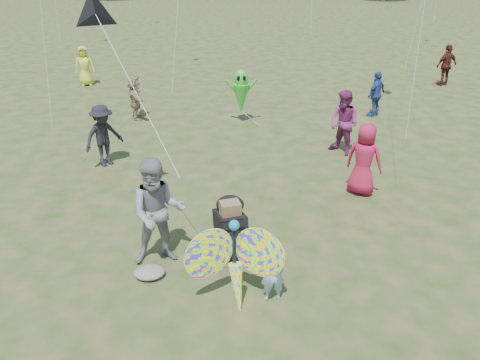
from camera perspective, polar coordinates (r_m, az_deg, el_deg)
name	(u,v)px	position (r m, az deg, el deg)	size (l,w,h in m)	color
ground	(255,275)	(8.20, 1.81, -11.55)	(160.00, 160.00, 0.00)	#51592B
child_girl	(273,272)	(7.41, 4.01, -11.14)	(0.38, 0.25, 1.06)	#A9C8EF
adult_man	(158,213)	(8.15, -9.94, -3.94)	(0.95, 0.74, 1.96)	gray
grey_bag	(149,272)	(8.27, -10.98, -10.99)	(0.53, 0.43, 0.17)	gray
crowd_a	(364,159)	(10.83, 14.89, 2.46)	(0.81, 0.53, 1.67)	#AB1B3D
crowd_b	(103,136)	(12.43, -16.31, 5.20)	(1.04, 0.60, 1.61)	black
crowd_c	(376,94)	(16.45, 16.27, 10.00)	(0.89, 0.37, 1.51)	#304584
crowd_d	(135,98)	(15.94, -12.67, 9.76)	(1.32, 0.42, 1.43)	tan
crowd_e	(344,123)	(12.93, 12.54, 6.77)	(0.85, 0.67, 1.76)	#7C2960
crowd_g	(85,66)	(20.82, -18.42, 13.06)	(0.78, 0.51, 1.60)	#D3E636
crowd_h	(446,65)	(21.52, 23.86, 12.67)	(0.98, 0.41, 1.67)	#461E17
jogging_stroller	(230,223)	(8.44, -1.19, -5.29)	(0.67, 1.11, 1.09)	black
butterfly_kite	(235,264)	(7.21, -0.56, -10.24)	(1.74, 0.75, 1.68)	red
delta_kite_rig	(96,15)	(9.11, -17.17, 18.68)	(1.95, 2.01, 2.86)	black
alien_kite	(241,94)	(15.10, 0.13, 10.50)	(1.12, 0.69, 1.74)	green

